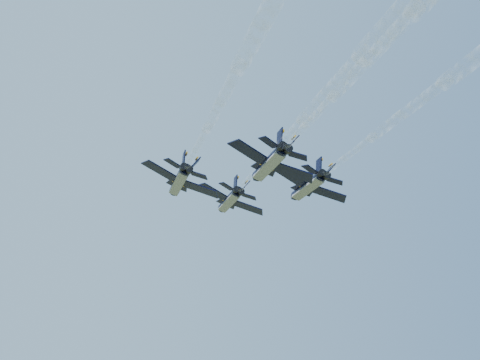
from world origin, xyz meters
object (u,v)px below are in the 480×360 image
object	(u,v)px
jet_left	(179,181)
jet_slot	(269,164)
jet_right	(308,186)
jet_lead	(229,201)

from	to	relation	value
jet_left	jet_slot	distance (m)	18.99
jet_left	jet_right	distance (m)	23.18
jet_left	jet_right	world-z (taller)	same
jet_lead	jet_right	xyz separation A→B (m)	(9.63, -16.51, 0.00)
jet_lead	jet_right	world-z (taller)	same
jet_lead	jet_right	bearing A→B (deg)	-54.13
jet_right	jet_slot	bearing A→B (deg)	-129.56
jet_left	jet_slot	size ratio (longest dim) A/B	1.00
jet_lead	jet_left	size ratio (longest dim) A/B	1.00
jet_lead	jet_slot	xyz separation A→B (m)	(-2.65, -28.71, 0.00)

